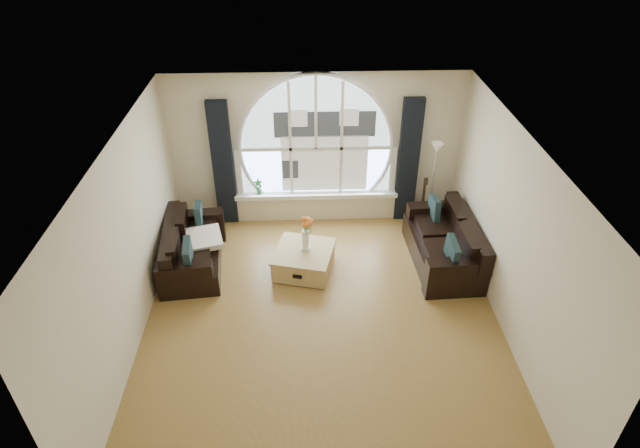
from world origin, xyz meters
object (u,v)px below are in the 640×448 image
at_px(sofa_right, 444,242).
at_px(floor_lamp, 432,185).
at_px(potted_plant, 259,187).
at_px(coffee_chest, 304,259).
at_px(guitar, 422,202).
at_px(sofa_left, 192,245).
at_px(vase_flowers, 305,229).

height_order(sofa_right, floor_lamp, floor_lamp).
bearing_deg(potted_plant, coffee_chest, -62.78).
distance_m(sofa_right, floor_lamp, 1.19).
relative_size(sofa_right, potted_plant, 6.35).
relative_size(guitar, potted_plant, 3.73).
relative_size(sofa_left, floor_lamp, 1.03).
xyz_separation_m(sofa_right, floor_lamp, (0.01, 1.12, 0.40)).
height_order(sofa_right, coffee_chest, sofa_right).
distance_m(sofa_left, sofa_right, 4.01).
distance_m(floor_lamp, guitar, 0.33).
bearing_deg(sofa_right, coffee_chest, -179.19).
xyz_separation_m(floor_lamp, potted_plant, (-3.03, 0.25, -0.11)).
height_order(vase_flowers, guitar, vase_flowers).
height_order(sofa_left, coffee_chest, sofa_left).
xyz_separation_m(sofa_left, potted_plant, (0.99, 1.31, 0.29)).
height_order(floor_lamp, guitar, floor_lamp).
height_order(sofa_left, guitar, guitar).
bearing_deg(sofa_right, floor_lamp, 86.82).
distance_m(sofa_right, potted_plant, 3.33).
relative_size(sofa_right, guitar, 1.70).
height_order(guitar, potted_plant, guitar).
distance_m(sofa_left, vase_flowers, 1.84).
bearing_deg(vase_flowers, sofa_right, 2.55).
height_order(sofa_left, floor_lamp, floor_lamp).
distance_m(vase_flowers, floor_lamp, 2.53).
relative_size(coffee_chest, potted_plant, 3.10).
relative_size(sofa_left, sofa_right, 0.91).
height_order(sofa_right, potted_plant, potted_plant).
distance_m(coffee_chest, guitar, 2.41).
xyz_separation_m(floor_lamp, guitar, (-0.17, -0.09, -0.27)).
bearing_deg(coffee_chest, sofa_left, -172.36).
bearing_deg(sofa_left, floor_lamp, 8.58).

